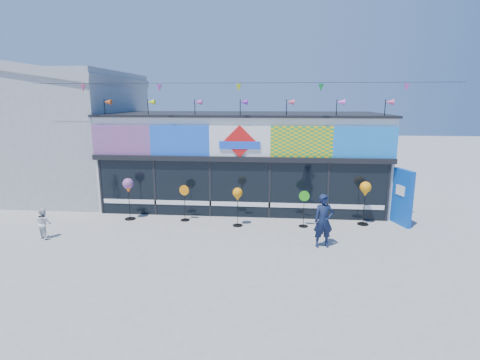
# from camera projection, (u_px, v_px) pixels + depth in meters

# --- Properties ---
(ground) EXTENTS (80.00, 80.00, 0.00)m
(ground) POSITION_uv_depth(u_px,v_px,m) (230.00, 249.00, 11.97)
(ground) COLOR gray
(ground) RESTS_ON ground
(kite_shop) EXTENTS (16.00, 5.70, 5.31)m
(kite_shop) POSITION_uv_depth(u_px,v_px,m) (245.00, 158.00, 17.33)
(kite_shop) COLOR silver
(kite_shop) RESTS_ON ground
(neighbour_building) EXTENTS (8.18, 7.20, 6.87)m
(neighbour_building) POSITION_uv_depth(u_px,v_px,m) (50.00, 130.00, 18.98)
(neighbour_building) COLOR #A5A7AB
(neighbour_building) RESTS_ON ground
(blue_sign) EXTENTS (0.49, 1.07, 2.14)m
(blue_sign) POSITION_uv_depth(u_px,v_px,m) (402.00, 197.00, 14.16)
(blue_sign) COLOR #0C49B5
(blue_sign) RESTS_ON ground
(spinner_0) EXTENTS (0.43, 0.43, 1.68)m
(spinner_0) POSITION_uv_depth(u_px,v_px,m) (128.00, 187.00, 14.72)
(spinner_0) COLOR black
(spinner_0) RESTS_ON ground
(spinner_1) EXTENTS (0.40, 0.36, 1.43)m
(spinner_1) POSITION_uv_depth(u_px,v_px,m) (185.00, 202.00, 14.70)
(spinner_1) COLOR black
(spinner_1) RESTS_ON ground
(spinner_2) EXTENTS (0.38, 0.38, 1.49)m
(spinner_2) POSITION_uv_depth(u_px,v_px,m) (238.00, 195.00, 13.97)
(spinner_2) COLOR black
(spinner_2) RESTS_ON ground
(spinner_3) EXTENTS (0.39, 0.35, 1.39)m
(spinner_3) POSITION_uv_depth(u_px,v_px,m) (304.00, 208.00, 13.98)
(spinner_3) COLOR black
(spinner_3) RESTS_ON ground
(spinner_4) EXTENTS (0.43, 0.43, 1.69)m
(spinner_4) POSITION_uv_depth(u_px,v_px,m) (365.00, 190.00, 14.08)
(spinner_4) COLOR black
(spinner_4) RESTS_ON ground
(adult_man) EXTENTS (0.71, 0.53, 1.75)m
(adult_man) POSITION_uv_depth(u_px,v_px,m) (324.00, 221.00, 12.03)
(adult_man) COLOR #111A36
(adult_man) RESTS_ON ground
(child) EXTENTS (0.61, 0.52, 1.08)m
(child) POSITION_uv_depth(u_px,v_px,m) (44.00, 223.00, 12.85)
(child) COLOR silver
(child) RESTS_ON ground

